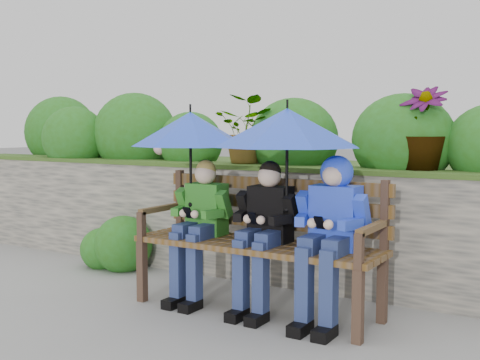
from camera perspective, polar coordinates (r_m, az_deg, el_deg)
The scene contains 8 objects.
ground at distance 4.82m, azimuth -0.63°, elevation -11.42°, with size 60.00×60.00×0.00m, color gray.
garden_backdrop at distance 6.12m, azimuth 6.57°, elevation -1.89°, with size 8.00×2.88×1.78m.
park_bench at distance 4.51m, azimuth 2.02°, elevation -5.12°, with size 1.90×0.56×1.00m.
boy_left at distance 4.69m, azimuth -3.82°, elevation -3.88°, with size 0.45×0.52×1.11m.
boy_middle at distance 4.39m, azimuth 2.30°, elevation -4.44°, with size 0.46×0.53×1.12m.
boy_right at distance 4.16m, azimuth 8.57°, elevation -4.11°, with size 0.49×0.60×1.17m.
umbrella_left at distance 4.71m, azimuth -4.72°, elevation 4.83°, with size 0.92×0.92×0.81m.
umbrella_right at distance 4.26m, azimuth 4.49°, elevation 4.96°, with size 1.07×1.07×0.80m.
Camera 1 is at (2.46, -3.91, 1.37)m, focal length 45.00 mm.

